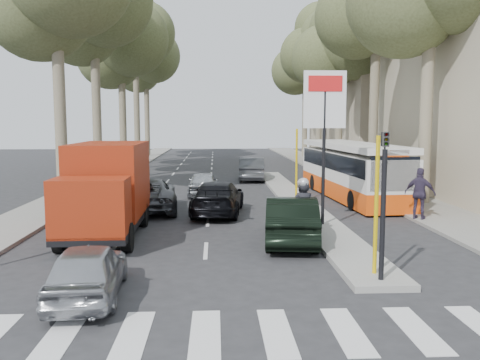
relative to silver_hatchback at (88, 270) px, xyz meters
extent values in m
plane|color=#28282B|center=(3.38, 1.98, -0.62)|extent=(120.00, 120.00, 0.00)
cube|color=gray|center=(11.98, 26.98, -0.56)|extent=(3.20, 70.00, 0.12)
cube|color=gray|center=(-4.62, 29.98, -0.56)|extent=(2.40, 64.00, 0.12)
cube|color=gray|center=(6.63, 12.98, -0.54)|extent=(1.50, 26.00, 0.16)
cube|color=#B7A88E|center=(18.88, 35.98, 7.38)|extent=(11.00, 20.00, 16.00)
cylinder|color=yellow|center=(6.63, 0.98, 1.13)|extent=(0.10, 0.10, 3.50)
cylinder|color=yellow|center=(6.63, 6.98, 1.13)|extent=(0.10, 0.10, 3.50)
cylinder|color=yellow|center=(6.63, 12.98, 1.13)|extent=(0.10, 0.10, 3.50)
cylinder|color=black|center=(6.63, 6.98, 1.98)|extent=(0.12, 0.12, 5.20)
cube|color=white|center=(6.63, 6.98, 3.98)|extent=(1.50, 0.10, 2.00)
cube|color=red|center=(6.63, 6.92, 4.53)|extent=(1.20, 0.02, 0.55)
cylinder|color=black|center=(6.63, 0.48, 0.98)|extent=(0.12, 0.12, 3.20)
imported|color=black|center=(6.63, 0.48, 2.48)|extent=(0.16, 0.41, 1.00)
cylinder|color=#6B604C|center=(-4.62, 13.98, 3.58)|extent=(0.56, 0.56, 8.40)
sphere|color=#414828|center=(-5.62, 14.58, 8.68)|extent=(5.20, 5.20, 5.20)
cylinder|color=#6B604C|center=(-4.72, 21.98, 3.86)|extent=(0.56, 0.56, 8.96)
sphere|color=#414828|center=(-5.72, 22.58, 9.30)|extent=(5.20, 5.20, 5.20)
cylinder|color=#6B604C|center=(-4.52, 29.98, 3.44)|extent=(0.56, 0.56, 8.12)
sphere|color=#414828|center=(-5.52, 30.58, 8.37)|extent=(5.20, 5.20, 5.20)
sphere|color=#414828|center=(-3.62, 29.18, 9.53)|extent=(5.80, 5.80, 5.80)
sphere|color=#414828|center=(-4.32, 31.08, 10.69)|extent=(4.80, 4.80, 4.80)
cylinder|color=#6B604C|center=(-4.62, 37.98, 4.14)|extent=(0.56, 0.56, 9.52)
sphere|color=#414828|center=(-5.62, 38.58, 9.92)|extent=(5.20, 5.20, 5.20)
sphere|color=#414828|center=(-3.72, 37.18, 11.28)|extent=(5.80, 5.80, 5.80)
sphere|color=#414828|center=(-4.42, 39.08, 12.64)|extent=(4.80, 4.80, 4.80)
cylinder|color=#6B604C|center=(-4.72, 45.98, 3.72)|extent=(0.56, 0.56, 8.68)
sphere|color=#414828|center=(-5.72, 46.58, 8.99)|extent=(5.20, 5.20, 5.20)
sphere|color=#414828|center=(-3.82, 45.18, 10.23)|extent=(5.80, 5.80, 5.80)
sphere|color=#414828|center=(-4.52, 47.08, 11.47)|extent=(4.80, 4.80, 4.80)
cylinder|color=#6B604C|center=(12.38, 11.98, 3.58)|extent=(0.56, 0.56, 8.40)
sphere|color=#414828|center=(11.38, 12.58, 8.68)|extent=(5.20, 5.20, 5.20)
cylinder|color=#6B604C|center=(12.48, 19.98, 4.00)|extent=(0.56, 0.56, 9.24)
sphere|color=#414828|center=(11.48, 20.58, 9.61)|extent=(5.20, 5.20, 5.20)
cylinder|color=#6B604C|center=(12.28, 27.98, 3.30)|extent=(0.56, 0.56, 7.84)
sphere|color=#414828|center=(11.28, 28.58, 8.06)|extent=(5.20, 5.20, 5.20)
sphere|color=#414828|center=(13.18, 27.18, 9.18)|extent=(5.80, 5.80, 5.80)
sphere|color=#414828|center=(12.48, 29.08, 10.30)|extent=(4.80, 4.80, 4.80)
cylinder|color=#6B604C|center=(12.38, 35.98, 3.86)|extent=(0.56, 0.56, 8.96)
sphere|color=#414828|center=(11.38, 36.58, 9.30)|extent=(5.20, 5.20, 5.20)
sphere|color=#414828|center=(13.28, 35.18, 10.58)|extent=(5.80, 5.80, 5.80)
sphere|color=#414828|center=(12.58, 37.08, 11.86)|extent=(4.80, 4.80, 4.80)
cylinder|color=#6B604C|center=(12.48, 43.98, 3.58)|extent=(0.56, 0.56, 8.40)
sphere|color=#414828|center=(11.48, 44.58, 8.68)|extent=(5.20, 5.20, 5.20)
sphere|color=#414828|center=(13.38, 43.18, 9.88)|extent=(5.80, 5.80, 5.80)
sphere|color=#414828|center=(12.68, 45.08, 11.08)|extent=(4.80, 4.80, 4.80)
imported|color=#AAADB3|center=(0.00, 0.00, 0.00)|extent=(1.71, 3.71, 1.23)
imported|color=black|center=(5.18, 4.90, 0.12)|extent=(2.09, 4.64, 1.48)
imported|color=#484A50|center=(-0.12, 10.96, 0.09)|extent=(2.87, 5.30, 1.41)
imported|color=black|center=(2.88, 10.00, 0.07)|extent=(2.48, 4.95, 1.38)
imported|color=#AAAEB3|center=(2.15, 15.21, 0.03)|extent=(1.56, 3.79, 1.28)
imported|color=#4B4D52|center=(5.18, 22.23, 0.13)|extent=(1.93, 4.63, 1.49)
imported|color=black|center=(-2.92, 10.98, 0.02)|extent=(2.21, 4.53, 1.27)
cube|color=black|center=(-0.82, 5.84, -0.08)|extent=(2.22, 5.85, 0.24)
cylinder|color=black|center=(-1.76, 3.89, -0.18)|extent=(0.30, 0.88, 0.87)
cylinder|color=black|center=(0.18, 3.92, -0.18)|extent=(0.30, 0.88, 0.87)
cylinder|color=black|center=(-1.81, 7.57, -0.18)|extent=(0.30, 0.88, 0.87)
cylinder|color=black|center=(0.13, 7.60, -0.18)|extent=(0.30, 0.88, 0.87)
cube|color=maroon|center=(-0.78, 3.61, 0.79)|extent=(2.16, 1.39, 1.65)
cube|color=black|center=(-0.77, 2.98, 0.99)|extent=(1.94, 0.11, 0.87)
cube|color=maroon|center=(-0.83, 6.62, 1.28)|extent=(2.29, 4.11, 2.43)
cube|color=#EA4B0D|center=(9.58, 14.16, -0.11)|extent=(2.99, 10.76, 0.83)
cube|color=silver|center=(9.58, 14.16, 1.00)|extent=(2.99, 10.76, 1.39)
cube|color=black|center=(9.58, 14.16, 1.28)|extent=(2.99, 10.34, 0.79)
cube|color=silver|center=(9.58, 14.16, 2.02)|extent=(2.99, 10.76, 0.28)
cube|color=black|center=(9.92, 8.88, 1.14)|extent=(2.03, 0.19, 1.39)
cube|color=#EA4B0D|center=(9.92, 8.88, 1.95)|extent=(1.11, 0.13, 0.30)
cylinder|color=black|center=(8.77, 10.70, -0.20)|extent=(0.32, 0.90, 0.89)
cylinder|color=black|center=(10.84, 10.83, -0.20)|extent=(0.32, 0.90, 0.89)
cylinder|color=black|center=(8.34, 17.28, -0.20)|extent=(0.32, 0.90, 0.89)
cylinder|color=black|center=(10.41, 17.41, -0.20)|extent=(0.32, 0.90, 0.89)
cylinder|color=black|center=(5.54, 4.13, -0.25)|extent=(0.15, 0.73, 0.72)
cylinder|color=black|center=(5.63, 5.82, -0.25)|extent=(0.15, 0.73, 0.72)
cylinder|color=silver|center=(5.54, 4.21, 0.18)|extent=(0.09, 0.46, 0.91)
cube|color=black|center=(5.59, 5.03, -0.11)|extent=(0.30, 0.86, 0.34)
cube|color=black|center=(5.57, 4.81, 0.20)|extent=(0.37, 0.53, 0.25)
cube|color=black|center=(5.61, 5.37, 0.13)|extent=(0.36, 0.75, 0.14)
cylinder|color=silver|center=(5.54, 4.28, 0.54)|extent=(0.70, 0.08, 0.05)
imported|color=black|center=(5.59, 5.03, 0.39)|extent=(0.72, 0.49, 1.90)
imported|color=black|center=(5.61, 5.48, 0.33)|extent=(0.89, 0.53, 1.78)
sphere|color=#B2B2B7|center=(5.58, 4.98, 1.29)|extent=(0.32, 0.32, 0.32)
sphere|color=#B2B2B7|center=(5.61, 5.45, 1.22)|extent=(0.32, 0.32, 0.32)
imported|color=#372E45|center=(10.58, 7.94, 0.49)|extent=(1.27, 1.13, 1.97)
imported|color=#675B4D|center=(11.73, 15.94, 0.45)|extent=(1.26, 0.65, 1.89)
camera|label=1|loc=(2.78, -10.86, 3.20)|focal=38.00mm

